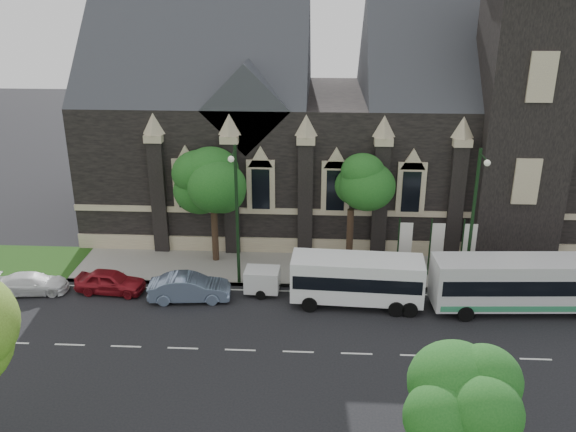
# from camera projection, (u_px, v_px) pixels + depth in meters

# --- Properties ---
(ground) EXTENTS (160.00, 160.00, 0.00)m
(ground) POSITION_uv_depth(u_px,v_px,m) (298.00, 352.00, 30.99)
(ground) COLOR black
(ground) RESTS_ON ground
(sidewalk) EXTENTS (80.00, 5.00, 0.15)m
(sidewalk) POSITION_uv_depth(u_px,v_px,m) (304.00, 269.00, 39.81)
(sidewalk) COLOR gray
(sidewalk) RESTS_ON ground
(museum) EXTENTS (40.00, 17.70, 29.90)m
(museum) POSITION_uv_depth(u_px,v_px,m) (376.00, 119.00, 45.26)
(museum) COLOR black
(museum) RESTS_ON ground
(tree_park_east) EXTENTS (3.40, 3.40, 6.28)m
(tree_park_east) POSITION_uv_depth(u_px,v_px,m) (471.00, 399.00, 20.32)
(tree_park_east) COLOR black
(tree_park_east) RESTS_ON ground
(tree_walk_right) EXTENTS (4.08, 4.08, 7.80)m
(tree_walk_right) POSITION_uv_depth(u_px,v_px,m) (355.00, 181.00, 38.70)
(tree_walk_right) COLOR black
(tree_walk_right) RESTS_ON ground
(tree_walk_left) EXTENTS (3.91, 3.91, 7.64)m
(tree_walk_left) POSITION_uv_depth(u_px,v_px,m) (216.00, 180.00, 39.17)
(tree_walk_left) COLOR black
(tree_walk_left) RESTS_ON ground
(street_lamp_near) EXTENTS (0.36, 1.88, 9.00)m
(street_lamp_near) POSITION_uv_depth(u_px,v_px,m) (474.00, 214.00, 35.24)
(street_lamp_near) COLOR black
(street_lamp_near) RESTS_ON ground
(street_lamp_mid) EXTENTS (0.36, 1.88, 9.00)m
(street_lamp_mid) POSITION_uv_depth(u_px,v_px,m) (236.00, 209.00, 35.95)
(street_lamp_mid) COLOR black
(street_lamp_mid) RESTS_ON ground
(banner_flag_left) EXTENTS (0.90, 0.10, 4.00)m
(banner_flag_left) POSITION_uv_depth(u_px,v_px,m) (403.00, 242.00, 38.19)
(banner_flag_left) COLOR black
(banner_flag_left) RESTS_ON ground
(banner_flag_center) EXTENTS (0.90, 0.10, 4.00)m
(banner_flag_center) POSITION_uv_depth(u_px,v_px,m) (435.00, 243.00, 38.09)
(banner_flag_center) COLOR black
(banner_flag_center) RESTS_ON ground
(banner_flag_right) EXTENTS (0.90, 0.10, 4.00)m
(banner_flag_right) POSITION_uv_depth(u_px,v_px,m) (467.00, 243.00, 37.98)
(banner_flag_right) COLOR black
(banner_flag_right) RESTS_ON ground
(tour_coach) EXTENTS (11.20, 3.11, 3.23)m
(tour_coach) POSITION_uv_depth(u_px,v_px,m) (531.00, 283.00, 34.28)
(tour_coach) COLOR silver
(tour_coach) RESTS_ON ground
(shuttle_bus) EXTENTS (7.71, 3.00, 2.93)m
(shuttle_bus) POSITION_uv_depth(u_px,v_px,m) (357.00, 278.00, 35.04)
(shuttle_bus) COLOR white
(shuttle_bus) RESTS_ON ground
(box_trailer) EXTENTS (3.02, 1.78, 1.60)m
(box_trailer) POSITION_uv_depth(u_px,v_px,m) (262.00, 280.00, 36.53)
(box_trailer) COLOR silver
(box_trailer) RESTS_ON ground
(sedan) EXTENTS (4.95, 2.13, 1.59)m
(sedan) POSITION_uv_depth(u_px,v_px,m) (189.00, 288.00, 35.83)
(sedan) COLOR slate
(sedan) RESTS_ON ground
(car_far_red) EXTENTS (4.36, 2.06, 1.44)m
(car_far_red) POSITION_uv_depth(u_px,v_px,m) (110.00, 281.00, 36.73)
(car_far_red) COLOR maroon
(car_far_red) RESTS_ON ground
(car_far_white) EXTENTS (4.51, 2.32, 1.25)m
(car_far_white) POSITION_uv_depth(u_px,v_px,m) (32.00, 283.00, 36.70)
(car_far_white) COLOR white
(car_far_white) RESTS_ON ground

